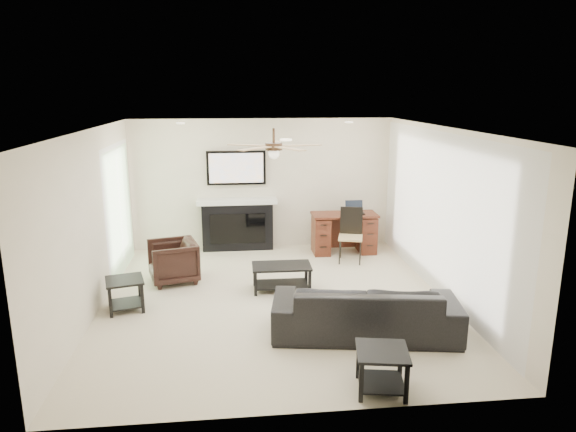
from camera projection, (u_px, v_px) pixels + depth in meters
name	position (u px, v px, depth m)	size (l,w,h in m)	color
room_shell	(287.00, 187.00, 7.25)	(5.50, 5.54, 2.52)	beige
sofa	(365.00, 309.00, 6.43)	(2.31, 0.90, 0.67)	black
armchair	(173.00, 261.00, 8.23)	(0.72, 0.74, 0.68)	black
coffee_table	(282.00, 277.00, 7.91)	(0.90, 0.50, 0.40)	black
end_table_near	(382.00, 370.00, 5.23)	(0.52, 0.52, 0.45)	black
end_table_left	(125.00, 294.00, 7.19)	(0.50, 0.50, 0.45)	black
fireplace_unit	(237.00, 201.00, 9.77)	(1.52, 0.34, 1.91)	black
desk	(344.00, 233.00, 9.72)	(1.22, 0.56, 0.76)	#3F170F
desk_chair	(351.00, 236.00, 9.16)	(0.42, 0.44, 0.97)	black
laptop	(355.00, 208.00, 9.60)	(0.33, 0.24, 0.23)	black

